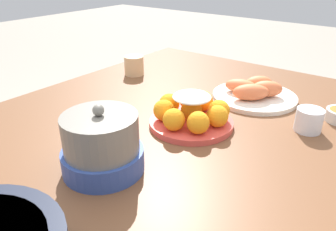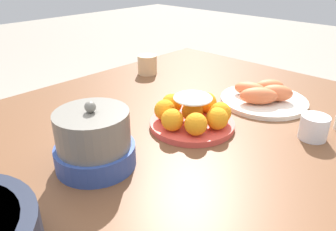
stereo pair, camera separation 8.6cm
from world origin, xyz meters
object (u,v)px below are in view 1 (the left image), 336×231
Objects in this scene: dining_table at (145,158)px; cup_far at (309,120)px; cup_near at (134,66)px; seafood_platter at (254,92)px; warming_pot at (102,145)px; cake_plate at (191,113)px.

dining_table is 21.91× the size of cup_far.
dining_table is at bearing 45.47° from cup_near.
dining_table is 5.65× the size of seafood_platter.
dining_table is 0.23m from warming_pot.
seafood_platter is at bearing 167.90° from cake_plate.
cup_near is at bearing -118.36° from cake_plate.
dining_table is 0.43m from seafood_platter.
cup_near is at bearing -134.53° from dining_table.
dining_table is at bearing -51.04° from cup_far.
warming_pot reaches higher than dining_table.
cake_plate is 0.29m from seafood_platter.
dining_table is 0.18m from cake_plate.
cake_plate is at bearing 146.97° from dining_table.
cup_far is at bearing 146.36° from warming_pot.
dining_table is 0.45m from cup_far.
warming_pot is at bearing -33.64° from cup_far.
cup_far is 0.40× the size of warming_pot.
seafood_platter is 0.24m from cup_far.
seafood_platter reaches higher than dining_table.
dining_table is 8.67× the size of warming_pot.
cake_plate reaches higher than cup_far.
cup_near is 0.68m from cup_far.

